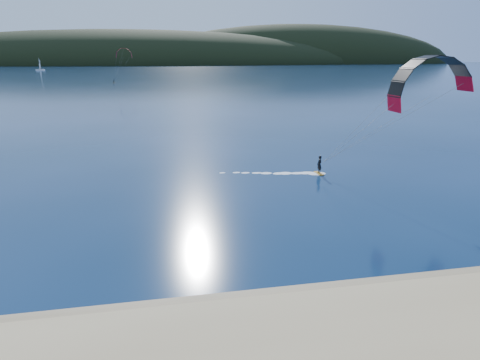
% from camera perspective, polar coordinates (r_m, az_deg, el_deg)
% --- Properties ---
extents(wet_sand, '(220.00, 2.50, 0.10)m').
position_cam_1_polar(wet_sand, '(21.76, -0.12, -16.97)').
color(wet_sand, '#968157').
rests_on(wet_sand, ground).
extents(headland, '(1200.00, 310.00, 140.00)m').
position_cam_1_polar(headland, '(758.70, -10.76, 15.50)').
color(headland, black).
rests_on(headland, ground).
extents(kitesurfer_near, '(23.08, 8.51, 12.38)m').
position_cam_1_polar(kitesurfer_near, '(42.92, 24.11, 10.13)').
color(kitesurfer_near, '#C68217').
rests_on(kitesurfer_near, ground).
extents(kitesurfer_far, '(10.51, 8.18, 14.56)m').
position_cam_1_polar(kitesurfer_far, '(206.01, -15.78, 16.13)').
color(kitesurfer_far, '#C68217').
rests_on(kitesurfer_far, ground).
extents(sailboat, '(7.96, 5.25, 11.11)m').
position_cam_1_polar(sailboat, '(428.61, -25.92, 13.57)').
color(sailboat, white).
rests_on(sailboat, ground).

